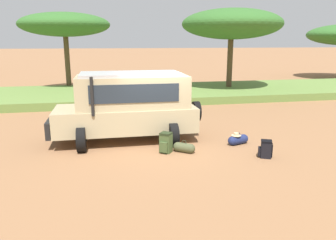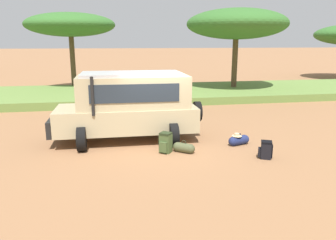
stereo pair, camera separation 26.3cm
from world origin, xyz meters
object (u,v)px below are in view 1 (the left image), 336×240
(duffel_bag_soft_canvas, at_px, (184,148))
(acacia_tree_left_mid, at_px, (65,25))
(safari_vehicle, at_px, (129,105))
(backpack_beside_front_wheel, at_px, (266,149))
(acacia_tree_centre_back, at_px, (231,24))
(backpack_cluster_center, at_px, (166,143))
(duffel_bag_low_black_case, at_px, (238,140))

(duffel_bag_soft_canvas, height_order, acacia_tree_left_mid, acacia_tree_left_mid)
(safari_vehicle, distance_m, backpack_beside_front_wheel, 4.87)
(acacia_tree_left_mid, height_order, acacia_tree_centre_back, acacia_tree_centre_back)
(backpack_cluster_center, height_order, duffel_bag_soft_canvas, backpack_cluster_center)
(backpack_beside_front_wheel, height_order, backpack_cluster_center, backpack_cluster_center)
(backpack_cluster_center, height_order, duffel_bag_low_black_case, backpack_cluster_center)
(backpack_beside_front_wheel, relative_size, duffel_bag_soft_canvas, 0.82)
(safari_vehicle, relative_size, duffel_bag_soft_canvas, 8.11)
(backpack_cluster_center, bearing_deg, acacia_tree_centre_back, 59.46)
(safari_vehicle, bearing_deg, acacia_tree_centre_back, 51.66)
(backpack_cluster_center, xyz_separation_m, acacia_tree_centre_back, (6.70, 11.35, 4.26))
(duffel_bag_soft_canvas, xyz_separation_m, acacia_tree_left_mid, (-4.74, 14.29, 4.42))
(backpack_cluster_center, bearing_deg, acacia_tree_left_mid, 106.33)
(safari_vehicle, distance_m, backpack_cluster_center, 2.13)
(safari_vehicle, relative_size, backpack_beside_front_wheel, 9.83)
(safari_vehicle, relative_size, backpack_cluster_center, 8.08)
(duffel_bag_soft_canvas, height_order, acacia_tree_centre_back, acacia_tree_centre_back)
(acacia_tree_left_mid, relative_size, acacia_tree_centre_back, 0.88)
(backpack_beside_front_wheel, xyz_separation_m, acacia_tree_left_mid, (-7.08, 15.27, 4.30))
(safari_vehicle, height_order, acacia_tree_left_mid, acacia_tree_left_mid)
(duffel_bag_low_black_case, relative_size, acacia_tree_centre_back, 0.12)
(duffel_bag_low_black_case, bearing_deg, backpack_cluster_center, -172.40)
(duffel_bag_soft_canvas, bearing_deg, acacia_tree_left_mid, 108.37)
(backpack_cluster_center, xyz_separation_m, duffel_bag_low_black_case, (2.63, 0.35, -0.16))
(backpack_beside_front_wheel, distance_m, acacia_tree_left_mid, 17.37)
(backpack_cluster_center, relative_size, duffel_bag_low_black_case, 0.83)
(backpack_beside_front_wheel, bearing_deg, duffel_bag_low_black_case, 101.47)
(safari_vehicle, bearing_deg, backpack_beside_front_wheel, -34.04)
(backpack_beside_front_wheel, relative_size, acacia_tree_centre_back, 0.08)
(duffel_bag_low_black_case, xyz_separation_m, duffel_bag_soft_canvas, (-2.05, -0.44, -0.01))
(duffel_bag_low_black_case, distance_m, acacia_tree_left_mid, 16.04)
(acacia_tree_centre_back, bearing_deg, safari_vehicle, -128.34)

